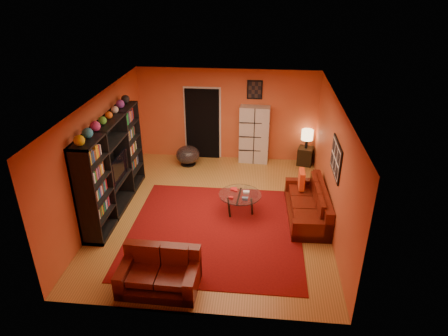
# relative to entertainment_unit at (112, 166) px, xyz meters

# --- Properties ---
(floor) EXTENTS (6.00, 6.00, 0.00)m
(floor) POSITION_rel_entertainment_unit_xyz_m (2.27, 0.00, -1.05)
(floor) COLOR olive
(floor) RESTS_ON ground
(ceiling) EXTENTS (6.00, 6.00, 0.00)m
(ceiling) POSITION_rel_entertainment_unit_xyz_m (2.27, 0.00, 1.55)
(ceiling) COLOR white
(ceiling) RESTS_ON wall_back
(wall_back) EXTENTS (6.00, 0.00, 6.00)m
(wall_back) POSITION_rel_entertainment_unit_xyz_m (2.27, 3.00, 0.25)
(wall_back) COLOR #C14F2A
(wall_back) RESTS_ON floor
(wall_front) EXTENTS (6.00, 0.00, 6.00)m
(wall_front) POSITION_rel_entertainment_unit_xyz_m (2.27, -3.00, 0.25)
(wall_front) COLOR #C14F2A
(wall_front) RESTS_ON floor
(wall_left) EXTENTS (0.00, 6.00, 6.00)m
(wall_left) POSITION_rel_entertainment_unit_xyz_m (-0.23, 0.00, 0.25)
(wall_left) COLOR #C14F2A
(wall_left) RESTS_ON floor
(wall_right) EXTENTS (0.00, 6.00, 6.00)m
(wall_right) POSITION_rel_entertainment_unit_xyz_m (4.78, 0.00, 0.25)
(wall_right) COLOR #C14F2A
(wall_right) RESTS_ON floor
(rug) EXTENTS (3.60, 3.60, 0.01)m
(rug) POSITION_rel_entertainment_unit_xyz_m (2.38, -0.70, -1.04)
(rug) COLOR #590A0B
(rug) RESTS_ON floor
(doorway) EXTENTS (0.95, 0.10, 2.04)m
(doorway) POSITION_rel_entertainment_unit_xyz_m (1.57, 2.96, -0.03)
(doorway) COLOR black
(doorway) RESTS_ON floor
(wall_art_right) EXTENTS (0.03, 1.00, 0.70)m
(wall_art_right) POSITION_rel_entertainment_unit_xyz_m (4.75, -0.30, 0.55)
(wall_art_right) COLOR black
(wall_art_right) RESTS_ON wall_right
(wall_art_back) EXTENTS (0.42, 0.03, 0.52)m
(wall_art_back) POSITION_rel_entertainment_unit_xyz_m (3.02, 2.98, 1.00)
(wall_art_back) COLOR black
(wall_art_back) RESTS_ON wall_back
(entertainment_unit) EXTENTS (0.45, 3.00, 2.10)m
(entertainment_unit) POSITION_rel_entertainment_unit_xyz_m (0.00, 0.00, 0.00)
(entertainment_unit) COLOR black
(entertainment_unit) RESTS_ON floor
(tv) EXTENTS (1.00, 0.13, 0.57)m
(tv) POSITION_rel_entertainment_unit_xyz_m (0.05, -0.00, -0.04)
(tv) COLOR black
(tv) RESTS_ON entertainment_unit
(sofa) EXTENTS (0.88, 2.01, 0.85)m
(sofa) POSITION_rel_entertainment_unit_xyz_m (4.41, 0.03, -0.76)
(sofa) COLOR #491109
(sofa) RESTS_ON rug
(loveseat) EXTENTS (1.37, 0.84, 0.85)m
(loveseat) POSITION_rel_entertainment_unit_xyz_m (1.62, -2.42, -0.76)
(loveseat) COLOR #491109
(loveseat) RESTS_ON rug
(throw_pillow) EXTENTS (0.12, 0.42, 0.42)m
(throw_pillow) POSITION_rel_entertainment_unit_xyz_m (4.22, 0.60, -0.42)
(throw_pillow) COLOR #F74A1B
(throw_pillow) RESTS_ON sofa
(coffee_table) EXTENTS (0.95, 0.95, 0.47)m
(coffee_table) POSITION_rel_entertainment_unit_xyz_m (2.84, 0.03, -0.62)
(coffee_table) COLOR silver
(coffee_table) RESTS_ON floor
(storage_cabinet) EXTENTS (0.83, 0.40, 1.63)m
(storage_cabinet) POSITION_rel_entertainment_unit_xyz_m (3.06, 2.80, -0.23)
(storage_cabinet) COLOR beige
(storage_cabinet) RESTS_ON floor
(bowl_chair) EXTENTS (0.67, 0.67, 0.55)m
(bowl_chair) POSITION_rel_entertainment_unit_xyz_m (1.23, 2.40, -0.76)
(bowl_chair) COLOR black
(bowl_chair) RESTS_ON floor
(side_table) EXTENTS (0.49, 0.49, 0.50)m
(side_table) POSITION_rel_entertainment_unit_xyz_m (4.51, 2.75, -0.80)
(side_table) COLOR black
(side_table) RESTS_ON floor
(table_lamp) EXTENTS (0.32, 0.32, 0.53)m
(table_lamp) POSITION_rel_entertainment_unit_xyz_m (4.51, 2.75, -0.17)
(table_lamp) COLOR black
(table_lamp) RESTS_ON side_table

